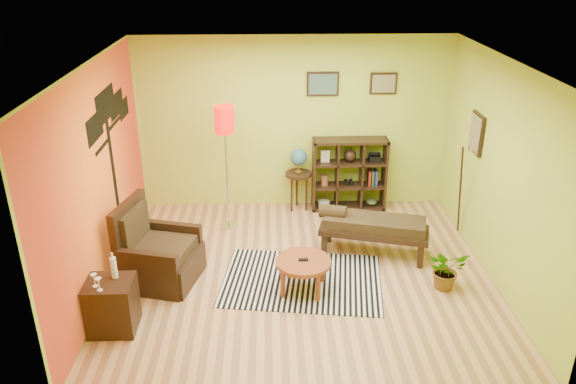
{
  "coord_description": "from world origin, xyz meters",
  "views": [
    {
      "loc": [
        -0.4,
        -6.4,
        4.06
      ],
      "look_at": [
        -0.16,
        0.35,
        1.05
      ],
      "focal_mm": 35.0,
      "sensor_mm": 36.0,
      "label": 1
    }
  ],
  "objects_px": {
    "armchair": "(157,257)",
    "potted_plant": "(446,273)",
    "cube_shelf": "(350,174)",
    "bench": "(371,226)",
    "side_cabinet": "(112,305)",
    "globe_table": "(298,164)",
    "coffee_table": "(303,264)",
    "floor_lamp": "(225,131)"
  },
  "relations": [
    {
      "from": "potted_plant",
      "to": "floor_lamp",
      "type": "bearing_deg",
      "value": 148.05
    },
    {
      "from": "coffee_table",
      "to": "potted_plant",
      "type": "xyz_separation_m",
      "value": [
        1.82,
        -0.01,
        -0.16
      ]
    },
    {
      "from": "cube_shelf",
      "to": "bench",
      "type": "distance_m",
      "value": 1.53
    },
    {
      "from": "cube_shelf",
      "to": "potted_plant",
      "type": "relative_size",
      "value": 2.26
    },
    {
      "from": "coffee_table",
      "to": "floor_lamp",
      "type": "xyz_separation_m",
      "value": [
        -1.05,
        1.78,
        1.19
      ]
    },
    {
      "from": "cube_shelf",
      "to": "armchair",
      "type": "bearing_deg",
      "value": -143.38
    },
    {
      "from": "bench",
      "to": "side_cabinet",
      "type": "bearing_deg",
      "value": -153.75
    },
    {
      "from": "side_cabinet",
      "to": "coffee_table",
      "type": "bearing_deg",
      "value": 17.72
    },
    {
      "from": "coffee_table",
      "to": "floor_lamp",
      "type": "relative_size",
      "value": 0.36
    },
    {
      "from": "side_cabinet",
      "to": "potted_plant",
      "type": "distance_m",
      "value": 4.09
    },
    {
      "from": "bench",
      "to": "floor_lamp",
      "type": "bearing_deg",
      "value": 156.21
    },
    {
      "from": "floor_lamp",
      "to": "bench",
      "type": "bearing_deg",
      "value": -23.79
    },
    {
      "from": "globe_table",
      "to": "cube_shelf",
      "type": "xyz_separation_m",
      "value": [
        0.84,
        0.03,
        -0.2
      ]
    },
    {
      "from": "armchair",
      "to": "potted_plant",
      "type": "relative_size",
      "value": 2.04
    },
    {
      "from": "floor_lamp",
      "to": "bench",
      "type": "height_order",
      "value": "floor_lamp"
    },
    {
      "from": "coffee_table",
      "to": "side_cabinet",
      "type": "xyz_separation_m",
      "value": [
        -2.21,
        -0.71,
        -0.06
      ]
    },
    {
      "from": "bench",
      "to": "potted_plant",
      "type": "distance_m",
      "value": 1.23
    },
    {
      "from": "floor_lamp",
      "to": "cube_shelf",
      "type": "distance_m",
      "value": 2.26
    },
    {
      "from": "bench",
      "to": "potted_plant",
      "type": "relative_size",
      "value": 2.99
    },
    {
      "from": "coffee_table",
      "to": "side_cabinet",
      "type": "bearing_deg",
      "value": -162.28
    },
    {
      "from": "cube_shelf",
      "to": "side_cabinet",
      "type": "bearing_deg",
      "value": -135.12
    },
    {
      "from": "coffee_table",
      "to": "potted_plant",
      "type": "bearing_deg",
      "value": -0.25
    },
    {
      "from": "armchair",
      "to": "bench",
      "type": "relative_size",
      "value": 0.68
    },
    {
      "from": "floor_lamp",
      "to": "bench",
      "type": "xyz_separation_m",
      "value": [
        2.05,
        -0.9,
        -1.12
      ]
    },
    {
      "from": "bench",
      "to": "potted_plant",
      "type": "bearing_deg",
      "value": -47.22
    },
    {
      "from": "side_cabinet",
      "to": "bench",
      "type": "xyz_separation_m",
      "value": [
        3.21,
        1.58,
        0.13
      ]
    },
    {
      "from": "potted_plant",
      "to": "side_cabinet",
      "type": "bearing_deg",
      "value": -170.18
    },
    {
      "from": "side_cabinet",
      "to": "bench",
      "type": "relative_size",
      "value": 0.59
    },
    {
      "from": "floor_lamp",
      "to": "globe_table",
      "type": "relative_size",
      "value": 1.83
    },
    {
      "from": "globe_table",
      "to": "cube_shelf",
      "type": "distance_m",
      "value": 0.87
    },
    {
      "from": "floor_lamp",
      "to": "globe_table",
      "type": "bearing_deg",
      "value": 28.04
    },
    {
      "from": "bench",
      "to": "armchair",
      "type": "bearing_deg",
      "value": -169.07
    },
    {
      "from": "floor_lamp",
      "to": "armchair",
      "type": "bearing_deg",
      "value": -119.95
    },
    {
      "from": "coffee_table",
      "to": "cube_shelf",
      "type": "height_order",
      "value": "cube_shelf"
    },
    {
      "from": "floor_lamp",
      "to": "potted_plant",
      "type": "distance_m",
      "value": 3.64
    },
    {
      "from": "side_cabinet",
      "to": "floor_lamp",
      "type": "height_order",
      "value": "floor_lamp"
    },
    {
      "from": "side_cabinet",
      "to": "globe_table",
      "type": "distance_m",
      "value": 3.85
    },
    {
      "from": "side_cabinet",
      "to": "floor_lamp",
      "type": "bearing_deg",
      "value": 64.94
    },
    {
      "from": "cube_shelf",
      "to": "potted_plant",
      "type": "distance_m",
      "value": 2.6
    },
    {
      "from": "armchair",
      "to": "side_cabinet",
      "type": "bearing_deg",
      "value": -107.36
    },
    {
      "from": "side_cabinet",
      "to": "cube_shelf",
      "type": "height_order",
      "value": "cube_shelf"
    },
    {
      "from": "globe_table",
      "to": "potted_plant",
      "type": "height_order",
      "value": "globe_table"
    }
  ]
}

